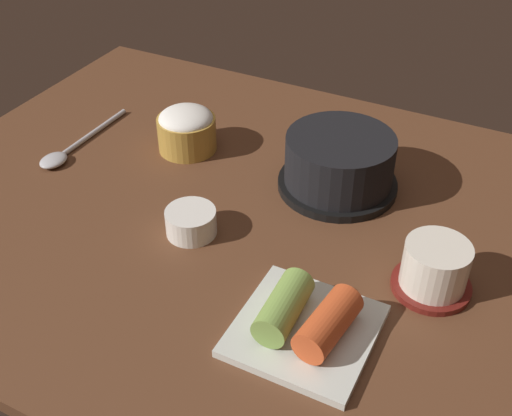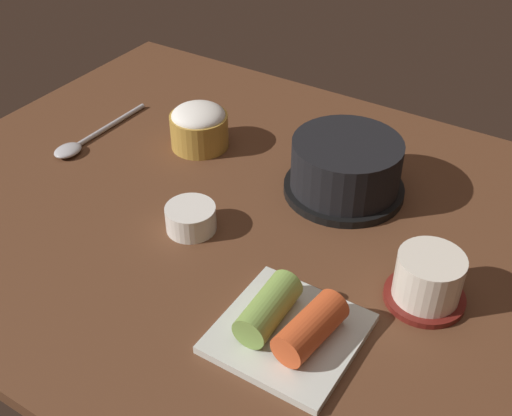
{
  "view_description": "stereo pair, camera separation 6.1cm",
  "coord_description": "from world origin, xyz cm",
  "px_view_note": "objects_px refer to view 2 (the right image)",
  "views": [
    {
      "loc": [
        31.7,
        -60.6,
        55.31
      ],
      "look_at": [
        2.0,
        -2.0,
        5.0
      ],
      "focal_mm": 44.6,
      "sensor_mm": 36.0,
      "label": 1
    },
    {
      "loc": [
        37.04,
        -57.57,
        55.31
      ],
      "look_at": [
        2.0,
        -2.0,
        5.0
      ],
      "focal_mm": 44.6,
      "sensor_mm": 36.0,
      "label": 2
    }
  ],
  "objects_px": {
    "stone_pot": "(346,167)",
    "banchan_cup_center": "(191,217)",
    "spoon": "(82,142)",
    "tea_cup_with_saucer": "(428,279)",
    "kimchi_plate": "(289,325)",
    "rice_bowl": "(199,126)"
  },
  "relations": [
    {
      "from": "tea_cup_with_saucer",
      "to": "spoon",
      "type": "bearing_deg",
      "value": 176.5
    },
    {
      "from": "banchan_cup_center",
      "to": "spoon",
      "type": "xyz_separation_m",
      "value": [
        -0.27,
        0.07,
        -0.01
      ]
    },
    {
      "from": "banchan_cup_center",
      "to": "tea_cup_with_saucer",
      "type": "bearing_deg",
      "value": 7.35
    },
    {
      "from": "stone_pot",
      "to": "banchan_cup_center",
      "type": "distance_m",
      "value": 0.23
    },
    {
      "from": "kimchi_plate",
      "to": "banchan_cup_center",
      "type": "bearing_deg",
      "value": 155.19
    },
    {
      "from": "stone_pot",
      "to": "tea_cup_with_saucer",
      "type": "relative_size",
      "value": 1.82
    },
    {
      "from": "rice_bowl",
      "to": "spoon",
      "type": "bearing_deg",
      "value": -147.77
    },
    {
      "from": "rice_bowl",
      "to": "kimchi_plate",
      "type": "distance_m",
      "value": 0.41
    },
    {
      "from": "tea_cup_with_saucer",
      "to": "spoon",
      "type": "height_order",
      "value": "tea_cup_with_saucer"
    },
    {
      "from": "stone_pot",
      "to": "spoon",
      "type": "xyz_separation_m",
      "value": [
        -0.4,
        -0.11,
        -0.04
      ]
    },
    {
      "from": "tea_cup_with_saucer",
      "to": "banchan_cup_center",
      "type": "xyz_separation_m",
      "value": [
        -0.31,
        -0.04,
        -0.01
      ]
    },
    {
      "from": "banchan_cup_center",
      "to": "spoon",
      "type": "distance_m",
      "value": 0.28
    },
    {
      "from": "rice_bowl",
      "to": "banchan_cup_center",
      "type": "bearing_deg",
      "value": -56.92
    },
    {
      "from": "stone_pot",
      "to": "banchan_cup_center",
      "type": "relative_size",
      "value": 2.57
    },
    {
      "from": "banchan_cup_center",
      "to": "rice_bowl",
      "type": "bearing_deg",
      "value": 123.08
    },
    {
      "from": "stone_pot",
      "to": "tea_cup_with_saucer",
      "type": "distance_m",
      "value": 0.22
    },
    {
      "from": "banchan_cup_center",
      "to": "kimchi_plate",
      "type": "xyz_separation_m",
      "value": [
        0.2,
        -0.09,
        -0.0
      ]
    },
    {
      "from": "stone_pot",
      "to": "rice_bowl",
      "type": "bearing_deg",
      "value": -178.11
    },
    {
      "from": "rice_bowl",
      "to": "spoon",
      "type": "height_order",
      "value": "rice_bowl"
    },
    {
      "from": "rice_bowl",
      "to": "spoon",
      "type": "distance_m",
      "value": 0.19
    },
    {
      "from": "stone_pot",
      "to": "kimchi_plate",
      "type": "relative_size",
      "value": 1.16
    },
    {
      "from": "rice_bowl",
      "to": "tea_cup_with_saucer",
      "type": "relative_size",
      "value": 0.96
    }
  ]
}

